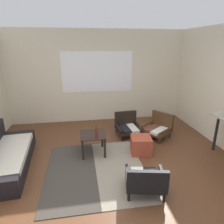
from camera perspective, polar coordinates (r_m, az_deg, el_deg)
ground_plane at (r=3.70m, az=1.10°, el=-18.77°), size 7.80×7.80×0.00m
far_wall_with_window at (r=6.04m, az=-4.24°, el=10.07°), size 5.60×0.13×2.70m
area_rug at (r=3.94m, az=-4.72°, el=-16.21°), size 1.84×2.05×0.01m
couch at (r=4.41m, az=-28.71°, el=-11.40°), size 0.91×2.00×0.68m
coffee_table at (r=4.30m, az=-5.55°, el=-7.53°), size 0.53×0.56×0.46m
armchair_by_window at (r=5.23m, az=4.50°, el=-3.91°), size 0.65×0.64×0.58m
armchair_striped_foreground at (r=3.30m, az=9.66°, el=-18.75°), size 0.71×0.67×0.54m
armchair_corner at (r=5.24m, az=13.16°, el=-4.17°), size 0.84×0.85×0.61m
ottoman_orange at (r=4.42m, az=8.33°, el=-9.39°), size 0.49×0.49×0.38m
glass_bottle at (r=4.07m, az=-4.49°, el=-5.92°), size 0.06×0.06×0.26m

